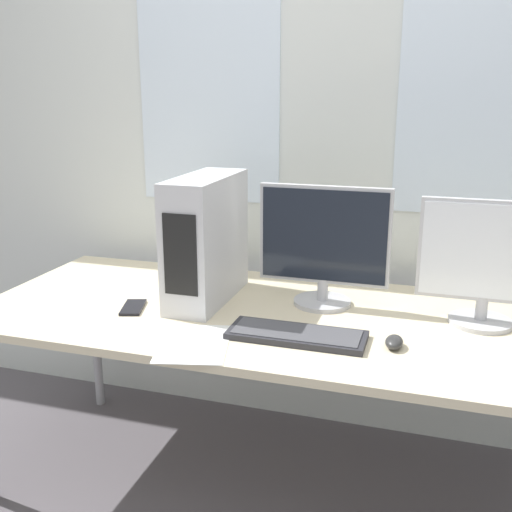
# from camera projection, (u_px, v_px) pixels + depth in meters

# --- Properties ---
(wall_back) EXTENTS (8.00, 0.07, 2.70)m
(wall_back) POSITION_uv_depth(u_px,v_px,m) (338.00, 120.00, 2.43)
(wall_back) COLOR silver
(wall_back) RESTS_ON ground_plane
(desk) EXTENTS (2.31, 0.90, 0.72)m
(desk) POSITION_uv_depth(u_px,v_px,m) (302.00, 326.00, 2.08)
(desk) COLOR beige
(desk) RESTS_ON ground_plane
(pc_tower) EXTENTS (0.17, 0.46, 0.46)m
(pc_tower) POSITION_uv_depth(u_px,v_px,m) (206.00, 239.00, 2.18)
(pc_tower) COLOR silver
(pc_tower) RESTS_ON desk
(monitor_main) EXTENTS (0.47, 0.21, 0.43)m
(monitor_main) POSITION_uv_depth(u_px,v_px,m) (324.00, 244.00, 2.12)
(monitor_main) COLOR #B7B7BC
(monitor_main) RESTS_ON desk
(monitor_right_near) EXTENTS (0.44, 0.21, 0.42)m
(monitor_right_near) POSITION_uv_depth(u_px,v_px,m) (487.00, 262.00, 1.94)
(monitor_right_near) COLOR #B7B7BC
(monitor_right_near) RESTS_ON desk
(keyboard) EXTENTS (0.43, 0.16, 0.02)m
(keyboard) POSITION_uv_depth(u_px,v_px,m) (297.00, 335.00, 1.88)
(keyboard) COLOR #28282D
(keyboard) RESTS_ON desk
(mouse) EXTENTS (0.05, 0.09, 0.04)m
(mouse) POSITION_uv_depth(u_px,v_px,m) (394.00, 342.00, 1.81)
(mouse) COLOR #2D2D2D
(mouse) RESTS_ON desk
(cell_phone) EXTENTS (0.11, 0.16, 0.01)m
(cell_phone) POSITION_uv_depth(u_px,v_px,m) (133.00, 307.00, 2.13)
(cell_phone) COLOR black
(cell_phone) RESTS_ON desk
(paper_sheet_left) EXTENTS (0.28, 0.34, 0.00)m
(paper_sheet_left) POSITION_uv_depth(u_px,v_px,m) (194.00, 343.00, 1.84)
(paper_sheet_left) COLOR white
(paper_sheet_left) RESTS_ON desk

